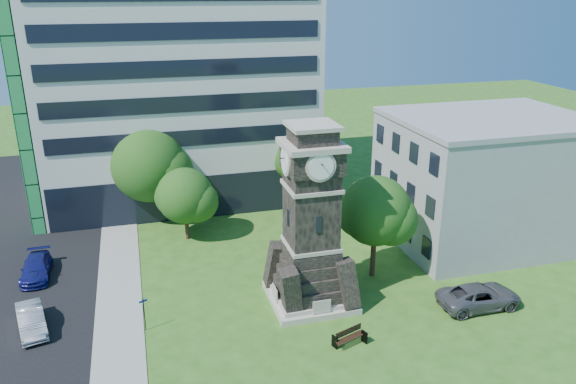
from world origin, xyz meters
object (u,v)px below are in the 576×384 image
object	(u,v)px
car_east_lot	(479,296)
car_street_mid	(31,320)
park_bench	(349,337)
street_sign	(144,311)
clock_tower	(311,229)
car_street_north	(36,268)

from	to	relation	value
car_east_lot	car_street_mid	bearing A→B (deg)	80.38
park_bench	street_sign	xyz separation A→B (m)	(-11.58, 4.79, 0.82)
clock_tower	car_east_lot	world-z (taller)	clock_tower
car_east_lot	park_bench	bearing A→B (deg)	99.91
car_street_mid	car_street_north	distance (m)	7.28
car_street_mid	car_east_lot	world-z (taller)	car_east_lot
clock_tower	car_street_north	size ratio (longest dim) A/B	2.57
car_street_mid	street_sign	distance (m)	7.06
car_street_north	car_east_lot	xyz separation A→B (m)	(28.81, -12.37, 0.08)
car_street_mid	car_east_lot	distance (m)	28.64
clock_tower	street_sign	bearing A→B (deg)	-176.49
clock_tower	car_street_mid	distance (m)	18.27
car_east_lot	park_bench	xyz separation A→B (m)	(-9.83, -1.60, -0.23)
car_street_mid	car_street_north	size ratio (longest dim) A/B	0.90
clock_tower	street_sign	distance (m)	11.59
car_street_north	street_sign	world-z (taller)	street_sign
car_street_mid	car_east_lot	size ratio (longest dim) A/B	0.77
car_street_north	park_bench	size ratio (longest dim) A/B	2.39
car_street_mid	street_sign	size ratio (longest dim) A/B	1.97
clock_tower	park_bench	xyz separation A→B (m)	(0.70, -5.45, -4.73)
street_sign	car_street_mid	bearing A→B (deg)	139.12
car_street_north	clock_tower	bearing A→B (deg)	-25.75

